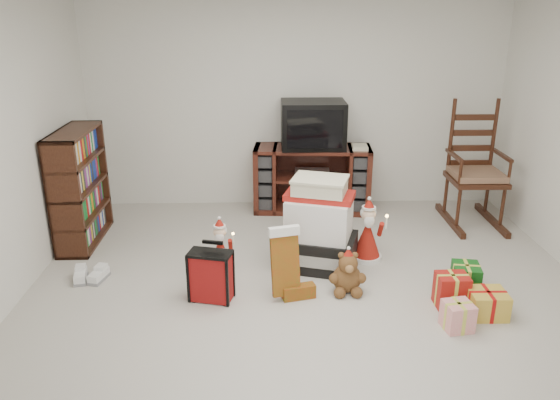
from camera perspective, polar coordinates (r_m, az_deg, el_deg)
The scene contains 13 objects.
room at distance 4.23m, azimuth 3.62°, elevation 4.02°, with size 5.01×5.01×2.51m.
tv_stand at distance 6.61m, azimuth 3.35°, elevation 2.23°, with size 1.42×0.60×0.79m.
bookshelf at distance 6.04m, azimuth -20.17°, elevation 1.08°, with size 0.33×0.98×1.20m.
rocking_chair at distance 6.60m, azimuth 19.54°, elevation 1.97°, with size 0.59×0.96×1.45m.
gift_pile at distance 5.18m, azimuth 4.07°, elevation -3.08°, with size 0.81×0.68×0.87m.
red_suitcase at distance 4.69m, azimuth -7.22°, elevation -7.90°, with size 0.37×0.26×0.52m.
stocking at distance 4.64m, azimuth 0.54°, elevation -6.61°, with size 0.31×0.13×0.66m, color #0B6715, non-canonical shape.
teddy_bear at distance 4.84m, azimuth 7.03°, elevation -7.75°, with size 0.25×0.22×0.38m.
santa_figurine at distance 5.44m, azimuth 9.11°, elevation -3.73°, with size 0.31×0.29×0.64m.
mrs_claus_figurine at distance 5.18m, azimuth -6.24°, elevation -5.29°, with size 0.26×0.25×0.54m.
sneaker_pair at distance 5.34m, azimuth -19.27°, elevation -7.49°, with size 0.32×0.27×0.09m.
gift_cluster at distance 4.82m, azimuth 18.87°, elevation -9.44°, with size 0.56×0.85×0.26m.
crt_television at distance 6.43m, azimuth 3.47°, elevation 7.88°, with size 0.74×0.54×0.54m.
Camera 1 is at (-0.39, -4.04, 2.41)m, focal length 35.00 mm.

